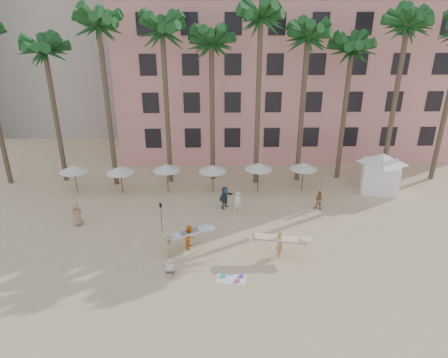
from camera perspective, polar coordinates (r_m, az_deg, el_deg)
name	(u,v)px	position (r m, az deg, el deg)	size (l,w,h in m)	color
ground	(229,278)	(24.92, 0.78, -14.01)	(120.00, 120.00, 0.00)	#D1B789
pink_hotel	(283,76)	(47.04, 8.41, 14.30)	(35.00, 14.00, 16.00)	pink
palm_row	(229,36)	(34.93, 0.79, 19.73)	(44.40, 5.40, 16.30)	brown
umbrella_row	(190,168)	(34.82, -4.93, 1.63)	(22.50, 2.70, 2.73)	#332B23
cabana	(381,169)	(37.78, 21.51, 1.37)	(5.64, 5.64, 3.50)	white
beach_towel	(232,279)	(24.86, 1.13, -14.03)	(1.93, 1.25, 0.14)	white
carrier_yellow	(280,242)	(26.53, 8.03, -8.92)	(3.38, 0.98, 1.91)	tan
carrier_white	(190,236)	(27.38, -4.92, -8.06)	(2.95, 1.76, 1.67)	orange
beachgoers	(208,209)	(30.68, -2.33, -4.37)	(19.76, 8.31, 1.92)	tan
paddle	(161,213)	(29.36, -8.97, -4.85)	(0.18, 0.04, 2.23)	black
seated_man	(170,269)	(25.33, -7.75, -12.67)	(0.41, 0.71, 0.92)	#3F3F4C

